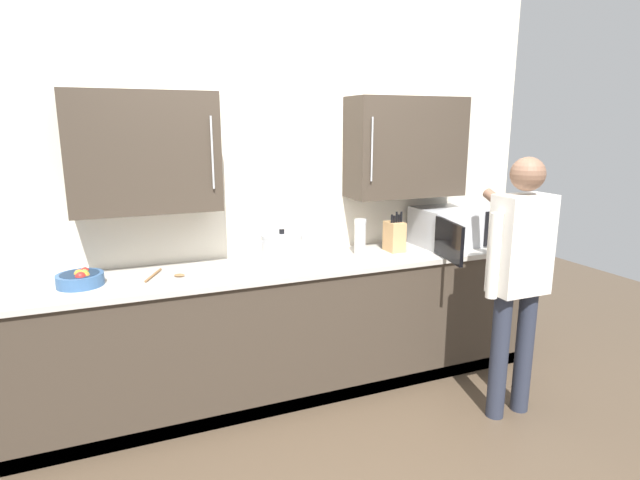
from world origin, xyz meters
The scene contains 10 objects.
ground_plane centered at (0.00, 0.00, 0.00)m, with size 9.15×9.15×0.00m, color #4C3D2D.
back_wall_tiled centered at (0.00, 0.96, 1.46)m, with size 4.01×0.44×2.79m.
counter_unit centered at (0.00, 0.67, 0.46)m, with size 3.58×0.62×0.91m.
microwave_oven centered at (1.26, 0.70, 1.06)m, with size 0.69×0.80×0.28m.
wooden_spoon centered at (-0.84, 0.67, 0.92)m, with size 0.24×0.24×0.02m.
stock_pot centered at (-0.08, 0.71, 1.01)m, with size 0.38×0.28×0.22m.
knife_block centered at (0.76, 0.69, 1.02)m, with size 0.11×0.15×0.29m.
thermos_flask centered at (0.49, 0.70, 1.04)m, with size 0.08×0.08×0.25m.
fruit_bowl centered at (-1.31, 0.67, 0.96)m, with size 0.26×0.26×0.10m.
person_figure centered at (1.13, -0.14, 0.97)m, with size 0.44×0.63×1.63m.
Camera 1 is at (-1.12, -2.43, 1.81)m, focal length 28.73 mm.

